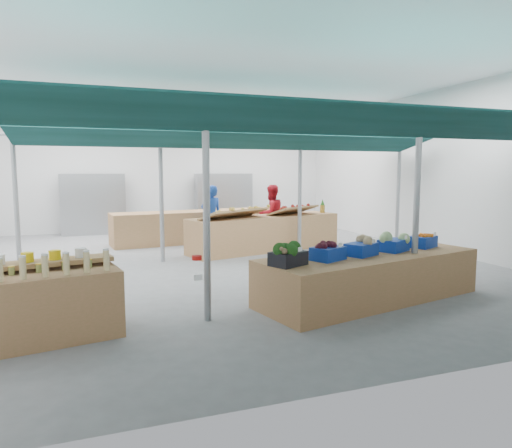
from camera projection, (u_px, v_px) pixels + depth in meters
The scene contains 23 objects.
floor at pixel (210, 263), 10.52m from camera, with size 13.00×13.00×0.00m, color slate.
hall at pixel (195, 150), 11.57m from camera, with size 13.00×13.00×13.00m.
pole_grid at pixel (267, 186), 8.92m from camera, with size 10.00×4.60×3.00m.
awnings at pixel (267, 136), 8.81m from camera, with size 9.50×7.08×0.30m.
back_shelving_left at pixel (94, 205), 15.20m from camera, with size 2.00×0.50×2.00m, color #B23F33.
back_shelving_right at pixel (224, 202), 16.69m from camera, with size 2.00×0.50×2.00m, color #B23F33.
bottle_shelf at pixel (38, 304), 5.64m from camera, with size 2.05×1.46×1.13m.
veg_counter at pixel (370, 277), 7.46m from camera, with size 3.87×1.29×0.75m, color olive.
fruit_counter at pixel (265, 233), 12.17m from camera, with size 4.29×1.02×0.92m, color olive.
far_counter at pixel (200, 226), 13.69m from camera, with size 5.15×1.03×0.93m, color olive.
crate_stack at pixel (380, 265), 8.66m from camera, with size 0.54×0.37×0.64m, color navy.
vendor_left at pixel (211, 216), 12.76m from camera, with size 0.63×0.41×1.71m, color navy.
vendor_right at pixel (271, 214), 13.36m from camera, with size 0.83×0.65×1.71m, color #A91420.
crate_broccoli at pixel (288, 254), 6.51m from camera, with size 0.60×0.53×0.35m.
crate_beets at pixel (328, 251), 6.92m from camera, with size 0.60×0.53×0.29m.
crate_celeriac at pixel (361, 247), 7.29m from camera, with size 0.60×0.53×0.31m.
crate_cabbage at pixel (393, 242), 7.69m from camera, with size 0.60×0.53×0.35m.
crate_carrots at pixel (422, 241), 8.09m from camera, with size 0.60×0.53×0.29m.
sparrow at pixel (284, 251), 6.30m from camera, with size 0.12×0.09×0.11m.
pole_ribbon at pixel (197, 260), 5.26m from camera, with size 0.12×0.12×0.28m.
apple_heap_yellow at pixel (234, 212), 11.45m from camera, with size 2.00×1.53×0.27m.
apple_heap_red at pixel (293, 209), 12.50m from camera, with size 1.65×1.34×0.27m.
pineapple at pixel (322, 206), 13.09m from camera, with size 0.14×0.14×0.39m.
Camera 1 is at (-2.44, -10.12, 2.09)m, focal length 32.00 mm.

